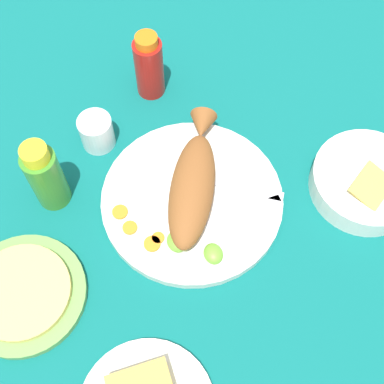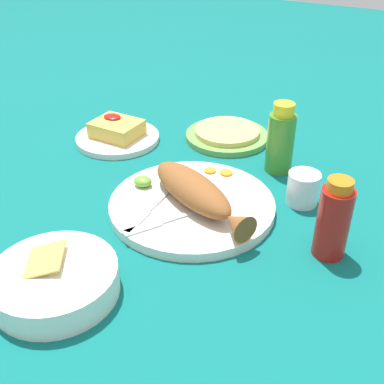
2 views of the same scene
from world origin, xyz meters
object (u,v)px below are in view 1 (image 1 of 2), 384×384
at_px(hot_sauce_bottle_green, 46,176).
at_px(tortilla_plate, 24,294).
at_px(main_plate, 192,200).
at_px(fork_near, 237,188).
at_px(fried_fish, 193,182).
at_px(salt_cup, 97,133).
at_px(fork_far, 237,214).
at_px(guacamole_bowl, 366,181).
at_px(hot_sauce_bottle_red, 151,66).

bearing_deg(hot_sauce_bottle_green, tortilla_plate, -26.45).
bearing_deg(main_plate, fork_near, 85.16).
xyz_separation_m(fried_fish, salt_cup, (-0.16, -0.13, -0.02)).
distance_m(main_plate, hot_sauce_bottle_green, 0.25).
bearing_deg(fried_fish, tortilla_plate, -47.97).
distance_m(fork_near, salt_cup, 0.27).
bearing_deg(fork_far, tortilla_plate, -178.40).
bearing_deg(salt_cup, hot_sauce_bottle_green, -48.66).
relative_size(fried_fish, hot_sauce_bottle_green, 1.73).
bearing_deg(guacamole_bowl, fork_far, -92.97).
relative_size(hot_sauce_bottle_red, hot_sauce_bottle_green, 0.93).
xyz_separation_m(fork_far, hot_sauce_bottle_green, (-0.14, -0.28, 0.05)).
distance_m(fork_near, tortilla_plate, 0.39).
bearing_deg(hot_sauce_bottle_green, guacamole_bowl, 73.90).
bearing_deg(fried_fish, fork_far, 65.41).
height_order(main_plate, tortilla_plate, main_plate).
height_order(guacamole_bowl, tortilla_plate, guacamole_bowl).
bearing_deg(hot_sauce_bottle_red, guacamole_bowl, 41.68).
relative_size(fork_far, tortilla_plate, 0.94).
relative_size(fried_fish, fork_far, 1.41).
xyz_separation_m(fried_fish, guacamole_bowl, (0.08, 0.29, -0.02)).
bearing_deg(guacamole_bowl, tortilla_plate, -88.82).
height_order(hot_sauce_bottle_green, salt_cup, hot_sauce_bottle_green).
xyz_separation_m(fork_near, guacamole_bowl, (0.06, 0.21, 0.01)).
distance_m(main_plate, hot_sauce_bottle_red, 0.26).
xyz_separation_m(hot_sauce_bottle_green, guacamole_bowl, (0.15, 0.51, -0.04)).
bearing_deg(salt_cup, main_plate, 36.03).
bearing_deg(hot_sauce_bottle_green, fork_far, 64.34).
bearing_deg(fried_fish, guacamole_bowl, 100.40).
bearing_deg(guacamole_bowl, salt_cup, -119.48).
distance_m(hot_sauce_bottle_green, guacamole_bowl, 0.54).
xyz_separation_m(hot_sauce_bottle_green, salt_cup, (-0.09, 0.10, -0.04)).
bearing_deg(fork_near, salt_cup, 170.36).
height_order(main_plate, hot_sauce_bottle_green, hot_sauce_bottle_green).
height_order(fried_fish, hot_sauce_bottle_green, hot_sauce_bottle_green).
xyz_separation_m(hot_sauce_bottle_red, guacamole_bowl, (0.32, 0.29, -0.04)).
distance_m(fried_fish, guacamole_bowl, 0.30).
bearing_deg(fork_near, hot_sauce_bottle_green, -165.27).
distance_m(fork_near, fork_far, 0.05).
height_order(fork_near, salt_cup, salt_cup).
relative_size(fried_fish, salt_cup, 4.11).
relative_size(fork_far, hot_sauce_bottle_red, 1.32).
bearing_deg(guacamole_bowl, hot_sauce_bottle_green, -106.10).
bearing_deg(hot_sauce_bottle_red, main_plate, -0.99).
bearing_deg(fork_far, fried_fish, 127.49).
height_order(main_plate, fork_near, fork_near).
height_order(main_plate, fried_fish, fried_fish).
relative_size(hot_sauce_bottle_green, guacamole_bowl, 0.80).
bearing_deg(tortilla_plate, main_plate, 104.25).
xyz_separation_m(hot_sauce_bottle_red, tortilla_plate, (0.33, -0.31, -0.06)).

